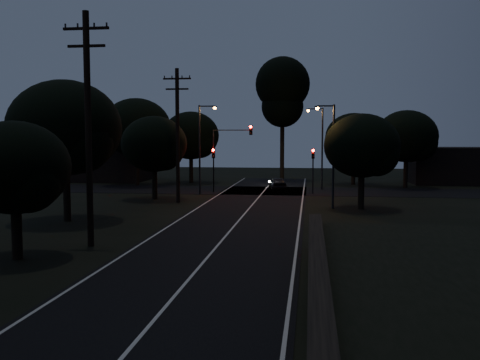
# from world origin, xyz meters

# --- Properties ---
(road_surface) EXTENTS (60.00, 70.00, 0.03)m
(road_surface) POSITION_xyz_m (0.00, 31.12, 0.01)
(road_surface) COLOR black
(road_surface) RESTS_ON ground
(retaining_wall) EXTENTS (6.93, 26.00, 1.60)m
(retaining_wall) POSITION_xyz_m (7.74, 3.00, 0.62)
(retaining_wall) COLOR black
(retaining_wall) RESTS_ON ground
(utility_pole_mid) EXTENTS (2.20, 0.30, 11.00)m
(utility_pole_mid) POSITION_xyz_m (-6.00, 15.00, 5.74)
(utility_pole_mid) COLOR black
(utility_pole_mid) RESTS_ON ground
(utility_pole_far) EXTENTS (2.20, 0.30, 10.50)m
(utility_pole_far) POSITION_xyz_m (-6.00, 32.00, 5.48)
(utility_pole_far) COLOR black
(utility_pole_far) RESTS_ON ground
(tree_left_b) EXTENTS (4.63, 4.63, 5.89)m
(tree_left_b) POSITION_xyz_m (-7.84, 11.91, 3.81)
(tree_left_b) COLOR black
(tree_left_b) RESTS_ON ground
(tree_left_c) EXTENTS (6.85, 6.85, 8.66)m
(tree_left_c) POSITION_xyz_m (-10.26, 21.86, 5.60)
(tree_left_c) COLOR black
(tree_left_c) RESTS_ON ground
(tree_left_d) EXTENTS (5.45, 5.45, 6.91)m
(tree_left_d) POSITION_xyz_m (-8.31, 33.89, 4.48)
(tree_left_d) COLOR black
(tree_left_d) RESTS_ON ground
(tree_far_nw) EXTENTS (6.33, 6.33, 8.01)m
(tree_far_nw) POSITION_xyz_m (-8.78, 49.87, 5.19)
(tree_far_nw) COLOR black
(tree_far_nw) RESTS_ON ground
(tree_far_w) EXTENTS (7.27, 7.27, 9.27)m
(tree_far_w) POSITION_xyz_m (-13.74, 45.85, 6.02)
(tree_far_w) COLOR black
(tree_far_w) RESTS_ON ground
(tree_far_ne) EXTENTS (6.13, 6.13, 7.75)m
(tree_far_ne) POSITION_xyz_m (9.22, 49.88, 5.01)
(tree_far_ne) COLOR black
(tree_far_ne) RESTS_ON ground
(tree_far_e) EXTENTS (6.21, 6.21, 7.88)m
(tree_far_e) POSITION_xyz_m (14.22, 46.87, 5.10)
(tree_far_e) COLOR black
(tree_far_e) RESTS_ON ground
(tree_right_a) EXTENTS (5.40, 5.40, 6.86)m
(tree_right_a) POSITION_xyz_m (8.19, 29.89, 4.45)
(tree_right_a) COLOR black
(tree_right_a) RESTS_ON ground
(tall_pine) EXTENTS (6.44, 6.44, 14.63)m
(tall_pine) POSITION_xyz_m (1.00, 55.00, 10.55)
(tall_pine) COLOR black
(tall_pine) RESTS_ON ground
(building_left) EXTENTS (10.00, 8.00, 4.40)m
(building_left) POSITION_xyz_m (-20.00, 52.00, 2.20)
(building_left) COLOR black
(building_left) RESTS_ON ground
(building_right) EXTENTS (9.00, 7.00, 4.00)m
(building_right) POSITION_xyz_m (20.00, 53.00, 2.00)
(building_right) COLOR black
(building_right) RESTS_ON ground
(signal_left) EXTENTS (0.28, 0.35, 4.10)m
(signal_left) POSITION_xyz_m (-4.60, 39.99, 2.84)
(signal_left) COLOR black
(signal_left) RESTS_ON ground
(signal_right) EXTENTS (0.28, 0.35, 4.10)m
(signal_right) POSITION_xyz_m (4.60, 39.99, 2.84)
(signal_right) COLOR black
(signal_right) RESTS_ON ground
(signal_mast) EXTENTS (3.70, 0.35, 6.25)m
(signal_mast) POSITION_xyz_m (-2.91, 39.99, 4.34)
(signal_mast) COLOR black
(signal_mast) RESTS_ON ground
(streetlight_a) EXTENTS (1.66, 0.26, 8.00)m
(streetlight_a) POSITION_xyz_m (-5.31, 38.00, 4.64)
(streetlight_a) COLOR black
(streetlight_a) RESTS_ON ground
(streetlight_b) EXTENTS (1.66, 0.26, 8.00)m
(streetlight_b) POSITION_xyz_m (5.31, 44.00, 4.64)
(streetlight_b) COLOR black
(streetlight_b) RESTS_ON ground
(streetlight_c) EXTENTS (1.46, 0.26, 7.50)m
(streetlight_c) POSITION_xyz_m (5.83, 30.00, 4.35)
(streetlight_c) COLOR black
(streetlight_c) RESTS_ON ground
(car) EXTENTS (2.11, 3.85, 1.24)m
(car) POSITION_xyz_m (1.18, 43.26, 0.62)
(car) COLOR black
(car) RESTS_ON ground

